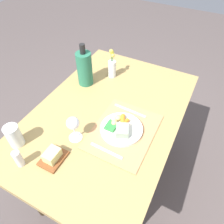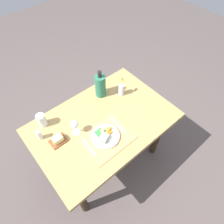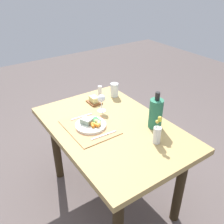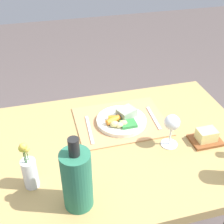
% 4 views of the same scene
% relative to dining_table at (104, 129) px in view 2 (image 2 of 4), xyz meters
% --- Properties ---
extents(ground_plane, '(8.00, 8.00, 0.00)m').
position_rel_dining_table_xyz_m(ground_plane, '(0.00, 0.00, -0.62)').
color(ground_plane, '#544947').
extents(dining_table, '(1.22, 0.81, 0.74)m').
position_rel_dining_table_xyz_m(dining_table, '(0.00, 0.00, 0.00)').
color(dining_table, '#A68950').
rests_on(dining_table, ground_plane).
extents(placemat, '(0.41, 0.32, 0.01)m').
position_rel_dining_table_xyz_m(placemat, '(-0.08, -0.14, 0.12)').
color(placemat, tan).
rests_on(placemat, dining_table).
extents(dinner_plate, '(0.23, 0.23, 0.06)m').
position_rel_dining_table_xyz_m(dinner_plate, '(-0.08, -0.13, 0.14)').
color(dinner_plate, white).
rests_on(dinner_plate, placemat).
extents(fork, '(0.02, 0.18, 0.00)m').
position_rel_dining_table_xyz_m(fork, '(-0.24, -0.13, 0.12)').
color(fork, silver).
rests_on(fork, placemat).
extents(knife, '(0.02, 0.20, 0.00)m').
position_rel_dining_table_xyz_m(knife, '(0.07, -0.12, 0.12)').
color(knife, silver).
rests_on(knife, placemat).
extents(salt_shaker, '(0.04, 0.04, 0.10)m').
position_rel_dining_table_xyz_m(salt_shaker, '(-0.49, 0.20, 0.16)').
color(salt_shaker, white).
rests_on(salt_shaker, dining_table).
extents(wine_glass, '(0.07, 0.07, 0.15)m').
position_rel_dining_table_xyz_m(wine_glass, '(-0.24, 0.06, 0.22)').
color(wine_glass, white).
rests_on(wine_glass, dining_table).
extents(flower_vase, '(0.05, 0.05, 0.21)m').
position_rel_dining_table_xyz_m(flower_vase, '(0.34, 0.14, 0.19)').
color(flower_vase, silver).
rests_on(flower_vase, dining_table).
extents(butter_dish, '(0.13, 0.10, 0.06)m').
position_rel_dining_table_xyz_m(butter_dish, '(-0.39, 0.08, 0.14)').
color(butter_dish, brown).
rests_on(butter_dish, dining_table).
extents(cooler_bottle, '(0.10, 0.10, 0.28)m').
position_rel_dining_table_xyz_m(cooler_bottle, '(0.18, 0.26, 0.23)').
color(cooler_bottle, '#286C4F').
rests_on(cooler_bottle, dining_table).
extents(water_tumbler, '(0.07, 0.07, 0.12)m').
position_rel_dining_table_xyz_m(water_tumbler, '(-0.40, 0.31, 0.17)').
color(water_tumbler, silver).
rests_on(water_tumbler, dining_table).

